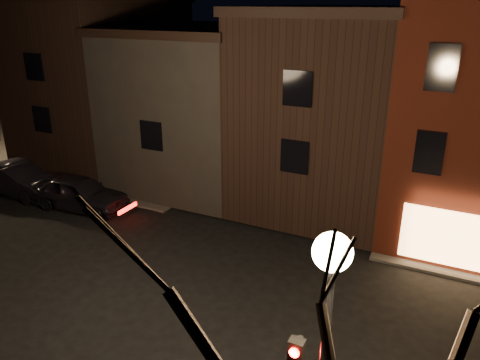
% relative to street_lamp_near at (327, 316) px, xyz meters
% --- Properties ---
extents(ground, '(120.00, 120.00, 0.00)m').
position_rel_street_lamp_near_xyz_m(ground, '(-6.20, 6.00, -5.18)').
color(ground, black).
rests_on(ground, ground).
extents(sidewalk_far_left, '(30.00, 30.00, 0.12)m').
position_rel_street_lamp_near_xyz_m(sidewalk_far_left, '(-26.20, 26.00, -5.12)').
color(sidewalk_far_left, '#2D2B28').
rests_on(sidewalk_far_left, ground).
extents(corner_building, '(6.50, 8.50, 10.50)m').
position_rel_street_lamp_near_xyz_m(corner_building, '(1.80, 15.47, 0.22)').
color(corner_building, '#4E180E').
rests_on(corner_building, ground).
extents(row_building_a, '(7.30, 10.30, 9.40)m').
position_rel_street_lamp_near_xyz_m(row_building_a, '(-4.70, 16.50, -0.34)').
color(row_building_a, black).
rests_on(row_building_a, ground).
extents(row_building_b, '(7.80, 10.30, 8.40)m').
position_rel_street_lamp_near_xyz_m(row_building_b, '(-11.95, 16.50, -0.85)').
color(row_building_b, black).
rests_on(row_building_b, ground).
extents(row_building_c, '(7.30, 10.30, 9.90)m').
position_rel_street_lamp_near_xyz_m(row_building_c, '(-19.20, 16.50, -0.09)').
color(row_building_c, black).
rests_on(row_building_c, ground).
extents(street_lamp_near, '(0.60, 0.60, 6.48)m').
position_rel_street_lamp_near_xyz_m(street_lamp_near, '(0.00, 0.00, 0.00)').
color(street_lamp_near, black).
rests_on(street_lamp_near, sidewalk_near_right).
extents(parked_car_a, '(5.12, 2.43, 1.69)m').
position_rel_street_lamp_near_xyz_m(parked_car_a, '(-15.19, 9.62, -4.33)').
color(parked_car_a, black).
rests_on(parked_car_a, ground).
extents(parked_car_b, '(5.25, 1.94, 1.71)m').
position_rel_street_lamp_near_xyz_m(parked_car_b, '(-19.43, 9.53, -4.32)').
color(parked_car_b, black).
rests_on(parked_car_b, ground).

